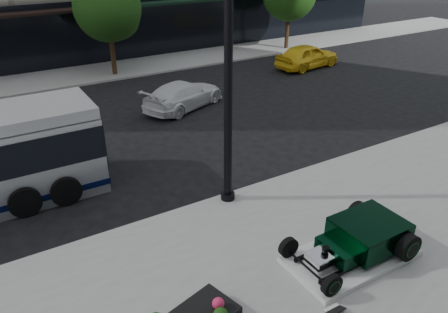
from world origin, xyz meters
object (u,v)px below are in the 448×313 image
lamppost (228,85)px  yellow_taxi (307,56)px  white_sedan (184,95)px  hot_rod (362,236)px

lamppost → yellow_taxi: bearing=40.7°
white_sedan → yellow_taxi: yellow_taxi is taller
hot_rod → lamppost: 5.40m
lamppost → white_sedan: lamppost is taller
hot_rod → yellow_taxi: 18.39m
lamppost → white_sedan: (2.59, 8.31, -3.20)m
hot_rod → yellow_taxi: yellow_taxi is taller
hot_rod → yellow_taxi: size_ratio=0.72×
lamppost → white_sedan: 9.28m
hot_rod → white_sedan: (1.04, 12.41, -0.04)m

